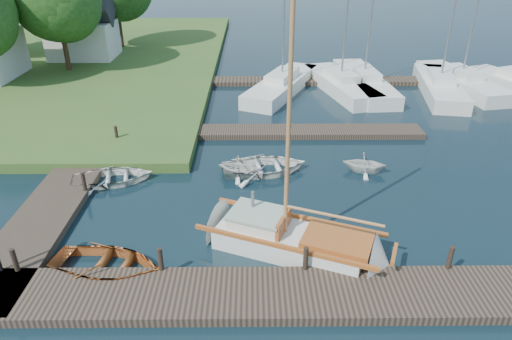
{
  "coord_description": "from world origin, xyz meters",
  "views": [
    {
      "loc": [
        -0.14,
        -16.26,
        9.64
      ],
      "look_at": [
        0.0,
        0.0,
        1.2
      ],
      "focal_mm": 32.0,
      "sensor_mm": 36.0,
      "label": 1
    }
  ],
  "objects_px": {
    "tender_b": "(240,165)",
    "marina_boat_3": "(364,80)",
    "mooring_post_1": "(160,259)",
    "sailboat": "(295,241)",
    "marina_boat_1": "(282,84)",
    "mooring_post_3": "(450,258)",
    "house_c": "(82,31)",
    "marina_boat_2": "(341,83)",
    "mooring_post_4": "(84,182)",
    "mooring_post_0": "(15,260)",
    "dinghy": "(106,262)",
    "marina_boat_5": "(461,80)",
    "mooring_post_2": "(306,258)",
    "tender_a": "(113,175)",
    "tender_c": "(264,164)",
    "marina_boat_4": "(440,85)",
    "mooring_post_5": "(116,134)",
    "tender_d": "(365,162)"
  },
  "relations": [
    {
      "from": "mooring_post_3",
      "to": "sailboat",
      "type": "distance_m",
      "value": 4.91
    },
    {
      "from": "mooring_post_1",
      "to": "marina_boat_1",
      "type": "xyz_separation_m",
      "value": [
        4.89,
        19.0,
        -0.14
      ]
    },
    {
      "from": "mooring_post_3",
      "to": "mooring_post_4",
      "type": "distance_m",
      "value": 13.93
    },
    {
      "from": "marina_boat_2",
      "to": "house_c",
      "type": "distance_m",
      "value": 21.53
    },
    {
      "from": "marina_boat_1",
      "to": "tender_a",
      "type": "bearing_deg",
      "value": 171.79
    },
    {
      "from": "mooring_post_3",
      "to": "house_c",
      "type": "relative_size",
      "value": 0.15
    },
    {
      "from": "dinghy",
      "to": "sailboat",
      "type": "bearing_deg",
      "value": -68.86
    },
    {
      "from": "marina_boat_2",
      "to": "mooring_post_1",
      "type": "bearing_deg",
      "value": 140.39
    },
    {
      "from": "dinghy",
      "to": "marina_boat_4",
      "type": "xyz_separation_m",
      "value": [
        17.33,
        18.26,
        0.19
      ]
    },
    {
      "from": "mooring_post_0",
      "to": "tender_d",
      "type": "xyz_separation_m",
      "value": [
        12.45,
        7.1,
        -0.18
      ]
    },
    {
      "from": "mooring_post_1",
      "to": "tender_b",
      "type": "xyz_separation_m",
      "value": [
        2.31,
        6.76,
        -0.17
      ]
    },
    {
      "from": "house_c",
      "to": "marina_boat_3",
      "type": "bearing_deg",
      "value": -18.64
    },
    {
      "from": "marina_boat_1",
      "to": "sailboat",
      "type": "bearing_deg",
      "value": -157.81
    },
    {
      "from": "marina_boat_2",
      "to": "house_c",
      "type": "height_order",
      "value": "marina_boat_2"
    },
    {
      "from": "tender_b",
      "to": "mooring_post_4",
      "type": "bearing_deg",
      "value": 120.5
    },
    {
      "from": "dinghy",
      "to": "marina_boat_5",
      "type": "relative_size",
      "value": 0.34
    },
    {
      "from": "marina_boat_2",
      "to": "marina_boat_4",
      "type": "distance_m",
      "value": 6.62
    },
    {
      "from": "tender_d",
      "to": "marina_boat_3",
      "type": "height_order",
      "value": "marina_boat_3"
    },
    {
      "from": "marina_boat_3",
      "to": "marina_boat_4",
      "type": "distance_m",
      "value": 5.0
    },
    {
      "from": "mooring_post_3",
      "to": "mooring_post_4",
      "type": "bearing_deg",
      "value": 158.96
    },
    {
      "from": "tender_b",
      "to": "marina_boat_3",
      "type": "bearing_deg",
      "value": -17.88
    },
    {
      "from": "mooring_post_2",
      "to": "tender_c",
      "type": "relative_size",
      "value": 0.21
    },
    {
      "from": "mooring_post_4",
      "to": "dinghy",
      "type": "bearing_deg",
      "value": -65.1
    },
    {
      "from": "mooring_post_4",
      "to": "marina_boat_4",
      "type": "bearing_deg",
      "value": 34.8
    },
    {
      "from": "marina_boat_4",
      "to": "mooring_post_5",
      "type": "bearing_deg",
      "value": 123.63
    },
    {
      "from": "mooring_post_5",
      "to": "tender_d",
      "type": "distance_m",
      "value": 12.3
    },
    {
      "from": "tender_b",
      "to": "marina_boat_3",
      "type": "relative_size",
      "value": 0.17
    },
    {
      "from": "mooring_post_2",
      "to": "dinghy",
      "type": "bearing_deg",
      "value": 177.28
    },
    {
      "from": "mooring_post_1",
      "to": "mooring_post_2",
      "type": "relative_size",
      "value": 1.0
    },
    {
      "from": "mooring_post_0",
      "to": "marina_boat_2",
      "type": "xyz_separation_m",
      "value": [
        13.42,
        19.07,
        -0.13
      ]
    },
    {
      "from": "mooring_post_3",
      "to": "marina_boat_5",
      "type": "xyz_separation_m",
      "value": [
        8.44,
        19.7,
        -0.14
      ]
    },
    {
      "from": "tender_d",
      "to": "mooring_post_0",
      "type": "bearing_deg",
      "value": 134.18
    },
    {
      "from": "tender_a",
      "to": "dinghy",
      "type": "bearing_deg",
      "value": -178.95
    },
    {
      "from": "marina_boat_4",
      "to": "marina_boat_5",
      "type": "xyz_separation_m",
      "value": [
        1.92,
        1.13,
        0.0
      ]
    },
    {
      "from": "marina_boat_3",
      "to": "house_c",
      "type": "bearing_deg",
      "value": 67.51
    },
    {
      "from": "mooring_post_3",
      "to": "mooring_post_5",
      "type": "bearing_deg",
      "value": 142.43
    },
    {
      "from": "marina_boat_1",
      "to": "marina_boat_5",
      "type": "xyz_separation_m",
      "value": [
        12.55,
        0.7,
        0.0
      ]
    },
    {
      "from": "mooring_post_4",
      "to": "marina_boat_4",
      "type": "height_order",
      "value": "marina_boat_4"
    },
    {
      "from": "mooring_post_4",
      "to": "dinghy",
      "type": "height_order",
      "value": "mooring_post_4"
    },
    {
      "from": "tender_d",
      "to": "marina_boat_4",
      "type": "distance_m",
      "value": 13.73
    },
    {
      "from": "tender_b",
      "to": "marina_boat_5",
      "type": "xyz_separation_m",
      "value": [
        15.12,
        12.93,
        0.04
      ]
    },
    {
      "from": "sailboat",
      "to": "house_c",
      "type": "height_order",
      "value": "sailboat"
    },
    {
      "from": "dinghy",
      "to": "house_c",
      "type": "xyz_separation_m",
      "value": [
        -9.18,
        26.7,
        2.21
      ]
    },
    {
      "from": "mooring_post_2",
      "to": "marina_boat_1",
      "type": "xyz_separation_m",
      "value": [
        0.39,
        19.0,
        -0.14
      ]
    },
    {
      "from": "mooring_post_2",
      "to": "dinghy",
      "type": "distance_m",
      "value": 6.33
    },
    {
      "from": "mooring_post_4",
      "to": "tender_d",
      "type": "height_order",
      "value": "mooring_post_4"
    },
    {
      "from": "mooring_post_1",
      "to": "house_c",
      "type": "height_order",
      "value": "house_c"
    },
    {
      "from": "sailboat",
      "to": "marina_boat_1",
      "type": "height_order",
      "value": "marina_boat_1"
    },
    {
      "from": "tender_d",
      "to": "marina_boat_2",
      "type": "bearing_deg",
      "value": 9.87
    },
    {
      "from": "mooring_post_3",
      "to": "dinghy",
      "type": "height_order",
      "value": "mooring_post_3"
    }
  ]
}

